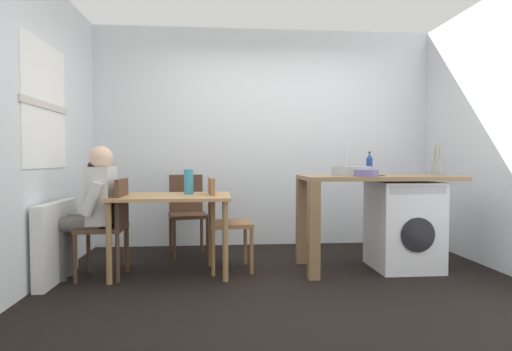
{
  "coord_description": "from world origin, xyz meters",
  "views": [
    {
      "loc": [
        -0.57,
        -3.49,
        1.08
      ],
      "look_at": [
        -0.23,
        0.45,
        0.92
      ],
      "focal_mm": 29.11,
      "sensor_mm": 36.0,
      "label": 1
    }
  ],
  "objects_px": {
    "dining_table": "(172,205)",
    "washing_machine": "(403,225)",
    "mixing_bowl": "(366,173)",
    "seated_person": "(92,204)",
    "bottle_tall_green": "(369,165)",
    "chair_opposite": "(222,218)",
    "chair_spare_by_wall": "(187,210)",
    "utensil_crock": "(437,168)",
    "chair_person_seat": "(110,222)",
    "vase": "(189,182)"
  },
  "relations": [
    {
      "from": "chair_opposite",
      "to": "chair_spare_by_wall",
      "type": "distance_m",
      "value": 0.83
    },
    {
      "from": "chair_spare_by_wall",
      "to": "vase",
      "type": "height_order",
      "value": "vase"
    },
    {
      "from": "chair_spare_by_wall",
      "to": "mixing_bowl",
      "type": "bearing_deg",
      "value": 136.76
    },
    {
      "from": "dining_table",
      "to": "bottle_tall_green",
      "type": "xyz_separation_m",
      "value": [
        1.93,
        0.04,
        0.38
      ]
    },
    {
      "from": "chair_person_seat",
      "to": "seated_person",
      "type": "relative_size",
      "value": 0.75
    },
    {
      "from": "mixing_bowl",
      "to": "utensil_crock",
      "type": "bearing_deg",
      "value": 16.97
    },
    {
      "from": "chair_spare_by_wall",
      "to": "utensil_crock",
      "type": "distance_m",
      "value": 2.69
    },
    {
      "from": "chair_spare_by_wall",
      "to": "mixing_bowl",
      "type": "relative_size",
      "value": 4.02
    },
    {
      "from": "utensil_crock",
      "to": "bottle_tall_green",
      "type": "bearing_deg",
      "value": 177.44
    },
    {
      "from": "chair_opposite",
      "to": "chair_spare_by_wall",
      "type": "relative_size",
      "value": 1.0
    },
    {
      "from": "dining_table",
      "to": "chair_person_seat",
      "type": "distance_m",
      "value": 0.57
    },
    {
      "from": "chair_person_seat",
      "to": "utensil_crock",
      "type": "distance_m",
      "value": 3.21
    },
    {
      "from": "vase",
      "to": "chair_opposite",
      "type": "bearing_deg",
      "value": -10.04
    },
    {
      "from": "chair_opposite",
      "to": "bottle_tall_green",
      "type": "bearing_deg",
      "value": 84.15
    },
    {
      "from": "chair_spare_by_wall",
      "to": "bottle_tall_green",
      "type": "relative_size",
      "value": 3.84
    },
    {
      "from": "chair_person_seat",
      "to": "chair_opposite",
      "type": "bearing_deg",
      "value": -81.93
    },
    {
      "from": "chair_opposite",
      "to": "bottle_tall_green",
      "type": "height_order",
      "value": "bottle_tall_green"
    },
    {
      "from": "chair_person_seat",
      "to": "bottle_tall_green",
      "type": "height_order",
      "value": "bottle_tall_green"
    },
    {
      "from": "chair_opposite",
      "to": "washing_machine",
      "type": "xyz_separation_m",
      "value": [
        1.78,
        -0.08,
        -0.08
      ]
    },
    {
      "from": "chair_spare_by_wall",
      "to": "utensil_crock",
      "type": "height_order",
      "value": "utensil_crock"
    },
    {
      "from": "chair_opposite",
      "to": "mixing_bowl",
      "type": "height_order",
      "value": "mixing_bowl"
    },
    {
      "from": "chair_person_seat",
      "to": "bottle_tall_green",
      "type": "relative_size",
      "value": 3.84
    },
    {
      "from": "bottle_tall_green",
      "to": "dining_table",
      "type": "bearing_deg",
      "value": -178.67
    },
    {
      "from": "chair_spare_by_wall",
      "to": "mixing_bowl",
      "type": "height_order",
      "value": "mixing_bowl"
    },
    {
      "from": "chair_opposite",
      "to": "bottle_tall_green",
      "type": "distance_m",
      "value": 1.55
    },
    {
      "from": "dining_table",
      "to": "seated_person",
      "type": "bearing_deg",
      "value": -171.96
    },
    {
      "from": "seated_person",
      "to": "washing_machine",
      "type": "relative_size",
      "value": 1.4
    },
    {
      "from": "washing_machine",
      "to": "utensil_crock",
      "type": "relative_size",
      "value": 2.87
    },
    {
      "from": "seated_person",
      "to": "vase",
      "type": "xyz_separation_m",
      "value": [
        0.86,
        0.2,
        0.19
      ]
    },
    {
      "from": "seated_person",
      "to": "utensil_crock",
      "type": "height_order",
      "value": "utensil_crock"
    },
    {
      "from": "chair_opposite",
      "to": "mixing_bowl",
      "type": "xyz_separation_m",
      "value": [
        1.33,
        -0.28,
        0.45
      ]
    },
    {
      "from": "dining_table",
      "to": "seated_person",
      "type": "xyz_separation_m",
      "value": [
        -0.71,
        -0.1,
        0.03
      ]
    },
    {
      "from": "bottle_tall_green",
      "to": "utensil_crock",
      "type": "xyz_separation_m",
      "value": [
        0.69,
        -0.03,
        -0.04
      ]
    },
    {
      "from": "washing_machine",
      "to": "mixing_bowl",
      "type": "xyz_separation_m",
      "value": [
        -0.45,
        -0.2,
        0.52
      ]
    },
    {
      "from": "bottle_tall_green",
      "to": "vase",
      "type": "xyz_separation_m",
      "value": [
        -1.78,
        0.06,
        -0.17
      ]
    },
    {
      "from": "chair_opposite",
      "to": "vase",
      "type": "distance_m",
      "value": 0.48
    },
    {
      "from": "washing_machine",
      "to": "mixing_bowl",
      "type": "distance_m",
      "value": 0.72
    },
    {
      "from": "washing_machine",
      "to": "chair_person_seat",
      "type": "bearing_deg",
      "value": -178.73
    },
    {
      "from": "dining_table",
      "to": "washing_machine",
      "type": "distance_m",
      "value": 2.26
    },
    {
      "from": "bottle_tall_green",
      "to": "mixing_bowl",
      "type": "bearing_deg",
      "value": -115.07
    },
    {
      "from": "utensil_crock",
      "to": "washing_machine",
      "type": "bearing_deg",
      "value": -171.9
    },
    {
      "from": "dining_table",
      "to": "chair_opposite",
      "type": "xyz_separation_m",
      "value": [
        0.48,
        0.04,
        -0.14
      ]
    },
    {
      "from": "seated_person",
      "to": "mixing_bowl",
      "type": "height_order",
      "value": "seated_person"
    },
    {
      "from": "chair_spare_by_wall",
      "to": "chair_opposite",
      "type": "bearing_deg",
      "value": 105.4
    },
    {
      "from": "bottle_tall_green",
      "to": "chair_person_seat",
      "type": "bearing_deg",
      "value": -176.65
    },
    {
      "from": "chair_spare_by_wall",
      "to": "seated_person",
      "type": "bearing_deg",
      "value": 34.98
    },
    {
      "from": "utensil_crock",
      "to": "seated_person",
      "type": "bearing_deg",
      "value": -178.04
    },
    {
      "from": "seated_person",
      "to": "chair_spare_by_wall",
      "type": "bearing_deg",
      "value": -42.03
    },
    {
      "from": "mixing_bowl",
      "to": "chair_person_seat",
      "type": "bearing_deg",
      "value": 176.69
    },
    {
      "from": "mixing_bowl",
      "to": "seated_person",
      "type": "bearing_deg",
      "value": 176.9
    }
  ]
}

